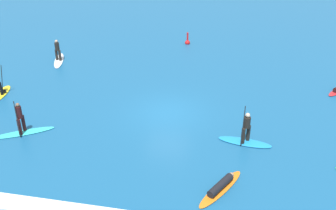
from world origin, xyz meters
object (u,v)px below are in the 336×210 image
at_px(surfer_on_blue_board, 245,135).
at_px(surfer_on_orange_board, 221,187).
at_px(surfer_on_teal_board, 22,126).
at_px(marker_buoy, 187,42).
at_px(surfer_on_white_board, 58,56).

relative_size(surfer_on_blue_board, surfer_on_orange_board, 0.92).
height_order(surfer_on_teal_board, marker_buoy, surfer_on_teal_board).
bearing_deg(surfer_on_blue_board, surfer_on_teal_board, 13.71).
xyz_separation_m(surfer_on_orange_board, marker_buoy, (-4.18, 17.96, 0.02)).
relative_size(surfer_on_blue_board, surfer_on_teal_board, 0.91).
bearing_deg(surfer_on_teal_board, surfer_on_white_board, -107.69).
distance_m(surfer_on_white_board, marker_buoy, 10.60).
distance_m(surfer_on_blue_board, surfer_on_teal_board, 11.90).
bearing_deg(marker_buoy, surfer_on_white_board, -148.55).
bearing_deg(surfer_on_teal_board, surfer_on_orange_board, 135.63).
height_order(surfer_on_white_board, surfer_on_orange_board, surfer_on_white_board).
height_order(surfer_on_blue_board, surfer_on_teal_board, surfer_on_blue_board).
distance_m(surfer_on_blue_board, surfer_on_orange_board, 4.04).
height_order(surfer_on_blue_board, surfer_on_white_board, surfer_on_blue_board).
height_order(surfer_on_orange_board, surfer_on_teal_board, surfer_on_teal_board).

